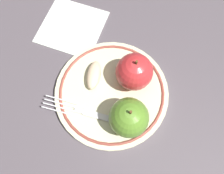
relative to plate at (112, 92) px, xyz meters
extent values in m
plane|color=#50484F|center=(-0.02, 0.00, -0.01)|extent=(2.00, 2.00, 0.00)
cylinder|color=beige|center=(0.00, 0.00, 0.00)|extent=(0.23, 0.23, 0.02)
torus|color=brown|center=(0.00, 0.00, 0.01)|extent=(0.22, 0.22, 0.01)
sphere|color=red|center=(0.03, 0.04, 0.05)|extent=(0.07, 0.07, 0.07)
cylinder|color=brown|center=(0.03, 0.04, 0.09)|extent=(0.00, 0.00, 0.01)
sphere|color=#5B8B2B|center=(0.05, -0.05, 0.05)|extent=(0.07, 0.07, 0.07)
cylinder|color=brown|center=(0.05, -0.05, 0.09)|extent=(0.00, 0.00, 0.01)
ellipsoid|color=beige|center=(-0.05, 0.01, 0.02)|extent=(0.04, 0.07, 0.02)
cube|color=silver|center=(0.02, -0.06, 0.01)|extent=(0.10, 0.03, 0.00)
cube|color=silver|center=(-0.04, -0.07, 0.01)|extent=(0.02, 0.01, 0.00)
cube|color=silver|center=(-0.08, -0.06, 0.01)|extent=(0.06, 0.01, 0.00)
cube|color=silver|center=(-0.08, -0.07, 0.01)|extent=(0.06, 0.01, 0.00)
cube|color=silver|center=(-0.08, -0.08, 0.01)|extent=(0.06, 0.01, 0.00)
cube|color=silver|center=(-0.08, -0.09, 0.01)|extent=(0.06, 0.01, 0.00)
cube|color=white|center=(-0.16, 0.11, -0.01)|extent=(0.15, 0.15, 0.01)
camera|label=1|loc=(0.06, -0.13, 0.43)|focal=35.00mm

